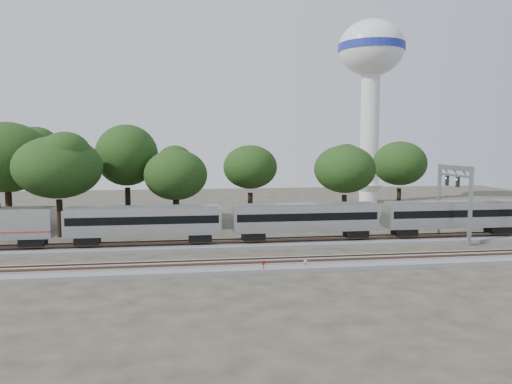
% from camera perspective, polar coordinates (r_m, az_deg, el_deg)
% --- Properties ---
extents(ground, '(160.00, 160.00, 0.00)m').
position_cam_1_polar(ground, '(49.51, -6.07, -7.67)').
color(ground, '#383328').
rests_on(ground, ground).
extents(track_far, '(160.00, 5.00, 0.73)m').
position_cam_1_polar(track_far, '(55.33, -6.33, -6.07)').
color(track_far, slate).
rests_on(track_far, ground).
extents(track_near, '(160.00, 5.00, 0.73)m').
position_cam_1_polar(track_near, '(45.58, -5.87, -8.55)').
color(track_near, slate).
rests_on(track_near, ground).
extents(train, '(85.55, 2.94, 4.34)m').
position_cam_1_polar(train, '(56.50, 5.80, -2.88)').
color(train, '#BABDC2').
rests_on(train, ground).
extents(switch_stand_red, '(0.36, 0.16, 1.16)m').
position_cam_1_polar(switch_stand_red, '(43.78, 0.87, -8.38)').
color(switch_stand_red, '#512D19').
rests_on(switch_stand_red, ground).
extents(switch_stand_white, '(0.31, 0.06, 0.96)m').
position_cam_1_polar(switch_stand_white, '(45.23, 5.66, -8.12)').
color(switch_stand_white, '#512D19').
rests_on(switch_stand_white, ground).
extents(switch_lever, '(0.56, 0.41, 0.30)m').
position_cam_1_polar(switch_lever, '(44.65, 2.10, -8.89)').
color(switch_lever, '#512D19').
rests_on(switch_lever, ground).
extents(water_tower, '(12.60, 12.60, 34.89)m').
position_cam_1_polar(water_tower, '(100.35, 13.00, 13.65)').
color(water_tower, silver).
rests_on(water_tower, ground).
extents(signal_gantry, '(0.61, 7.23, 8.80)m').
position_cam_1_polar(signal_gantry, '(62.88, 21.72, 0.67)').
color(signal_gantry, gray).
rests_on(signal_gantry, ground).
extents(tree_1, '(9.81, 9.81, 13.83)m').
position_cam_1_polar(tree_1, '(70.13, -26.61, 3.56)').
color(tree_1, black).
rests_on(tree_1, ground).
extents(tree_2, '(8.64, 8.64, 12.18)m').
position_cam_1_polar(tree_2, '(64.75, -21.69, 2.63)').
color(tree_2, black).
rests_on(tree_2, ground).
extents(tree_3, '(9.93, 9.93, 14.00)m').
position_cam_1_polar(tree_3, '(71.58, -14.55, 4.08)').
color(tree_3, black).
rests_on(tree_3, ground).
extents(tree_4, '(7.41, 7.41, 10.44)m').
position_cam_1_polar(tree_4, '(66.13, -9.16, 1.93)').
color(tree_4, black).
rests_on(tree_4, ground).
extents(tree_5, '(8.16, 8.16, 11.51)m').
position_cam_1_polar(tree_5, '(71.59, -0.66, 2.85)').
color(tree_5, black).
rests_on(tree_5, ground).
extents(tree_6, '(7.97, 7.97, 11.23)m').
position_cam_1_polar(tree_6, '(70.70, 10.11, 2.58)').
color(tree_6, black).
rests_on(tree_6, ground).
extents(tree_7, '(8.49, 8.49, 11.97)m').
position_cam_1_polar(tree_7, '(80.20, 16.11, 3.14)').
color(tree_7, black).
rests_on(tree_7, ground).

